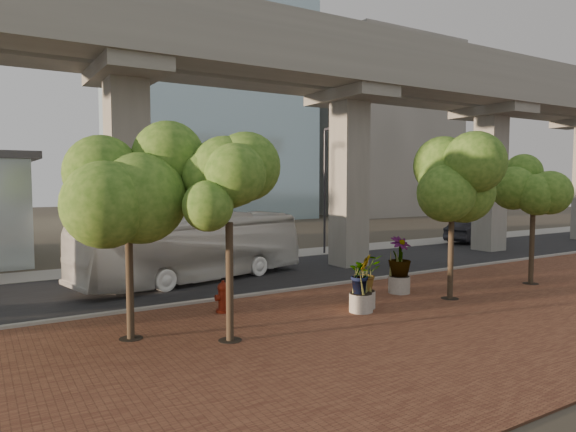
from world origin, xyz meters
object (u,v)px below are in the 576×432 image
transit_bus (193,248)px  parked_car (470,232)px  planter_front (365,276)px  fire_hydrant (223,297)px

transit_bus → parked_car: bearing=-94.3°
transit_bus → planter_front: transit_bus is taller
parked_car → fire_hydrant: bearing=95.8°
parked_car → planter_front: size_ratio=2.60×
parked_car → planter_front: bearing=105.0°
transit_bus → parked_car: transit_bus is taller
transit_bus → fire_hydrant: 6.26m
parked_car → fire_hydrant: (-24.74, -9.37, -0.24)m
transit_bus → planter_front: 8.92m
transit_bus → planter_front: (3.46, -8.22, -0.32)m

